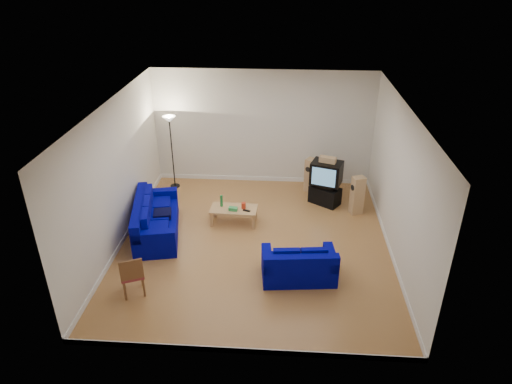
# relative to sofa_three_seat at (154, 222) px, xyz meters

# --- Properties ---
(room) EXTENTS (6.01, 6.51, 3.21)m
(room) POSITION_rel_sofa_three_seat_xyz_m (2.36, -0.25, 1.23)
(room) COLOR brown
(room) RESTS_ON ground
(sofa_three_seat) EXTENTS (1.35, 2.30, 0.83)m
(sofa_three_seat) POSITION_rel_sofa_three_seat_xyz_m (0.00, 0.00, 0.00)
(sofa_three_seat) COLOR #01017B
(sofa_three_seat) RESTS_ON ground
(sofa_loveseat) EXTENTS (1.54, 0.96, 0.73)m
(sofa_loveseat) POSITION_rel_sofa_three_seat_xyz_m (3.33, -1.46, -0.03)
(sofa_loveseat) COLOR #01017B
(sofa_loveseat) RESTS_ON ground
(coffee_table) EXTENTS (1.14, 0.60, 0.41)m
(coffee_table) POSITION_rel_sofa_three_seat_xyz_m (1.79, 0.59, 0.04)
(coffee_table) COLOR tan
(coffee_table) RESTS_ON ground
(bottle) EXTENTS (0.09, 0.09, 0.29)m
(bottle) POSITION_rel_sofa_three_seat_xyz_m (1.49, 0.68, 0.24)
(bottle) COLOR #197233
(bottle) RESTS_ON coffee_table
(tissue_box) EXTENTS (0.22, 0.13, 0.08)m
(tissue_box) POSITION_rel_sofa_three_seat_xyz_m (1.79, 0.49, 0.14)
(tissue_box) COLOR green
(tissue_box) RESTS_ON coffee_table
(red_canister) EXTENTS (0.13, 0.13, 0.15)m
(red_canister) POSITION_rel_sofa_three_seat_xyz_m (2.03, 0.61, 0.17)
(red_canister) COLOR red
(red_canister) RESTS_ON coffee_table
(remote) EXTENTS (0.19, 0.11, 0.02)m
(remote) POSITION_rel_sofa_three_seat_xyz_m (2.11, 0.48, 0.11)
(remote) COLOR black
(remote) RESTS_ON coffee_table
(tv_stand) EXTENTS (0.88, 0.79, 0.47)m
(tv_stand) POSITION_rel_sofa_three_seat_xyz_m (4.06, 1.75, -0.07)
(tv_stand) COLOR black
(tv_stand) RESTS_ON ground
(av_receiver) EXTENTS (0.57, 0.54, 0.10)m
(av_receiver) POSITION_rel_sofa_three_seat_xyz_m (4.08, 1.75, 0.21)
(av_receiver) COLOR black
(av_receiver) RESTS_ON tv_stand
(television) EXTENTS (0.89, 0.76, 0.58)m
(television) POSITION_rel_sofa_three_seat_xyz_m (4.06, 1.77, 0.56)
(television) COLOR black
(television) RESTS_ON av_receiver
(centre_speaker) EXTENTS (0.45, 0.30, 0.15)m
(centre_speaker) POSITION_rel_sofa_three_seat_xyz_m (4.06, 1.78, 0.92)
(centre_speaker) COLOR tan
(centre_speaker) RESTS_ON television
(speaker_left) EXTENTS (0.33, 0.35, 0.95)m
(speaker_left) POSITION_rel_sofa_three_seat_xyz_m (3.69, 2.45, 0.17)
(speaker_left) COLOR tan
(speaker_left) RESTS_ON ground
(speaker_right) EXTENTS (0.36, 0.32, 1.00)m
(speaker_right) POSITION_rel_sofa_three_seat_xyz_m (4.81, 1.28, 0.19)
(speaker_right) COLOR tan
(speaker_right) RESTS_ON ground
(floor_lamp) EXTENTS (0.35, 0.35, 2.06)m
(floor_lamp) POSITION_rel_sofa_three_seat_xyz_m (-0.09, 2.45, 1.39)
(floor_lamp) COLOR black
(floor_lamp) RESTS_ON ground
(dining_chair) EXTENTS (0.55, 0.55, 0.89)m
(dining_chair) POSITION_rel_sofa_three_seat_xyz_m (0.18, -2.18, 0.18)
(dining_chair) COLOR brown
(dining_chair) RESTS_ON ground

